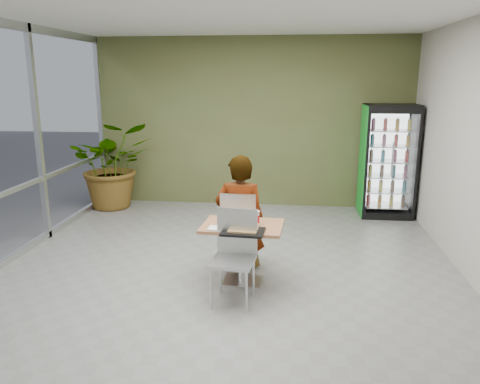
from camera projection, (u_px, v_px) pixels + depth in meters
name	position (u px, v px, depth m)	size (l,w,h in m)	color
ground	(226.00, 277.00, 5.92)	(7.00, 7.00, 0.00)	gray
room_envelope	(225.00, 152.00, 5.53)	(6.00, 7.00, 3.20)	beige
dining_table	(243.00, 242.00, 5.62)	(0.99, 0.72, 0.75)	#AB7349
chair_far	(239.00, 224.00, 6.07)	(0.47, 0.48, 1.03)	#B8BBBE
chair_near	(235.00, 248.00, 5.20)	(0.50, 0.51, 1.04)	#B8BBBE
seated_woman	(240.00, 223.00, 6.12)	(0.67, 0.43, 1.80)	black
pizza_plate	(245.00, 221.00, 5.64)	(0.28, 0.23, 0.03)	white
soda_cup	(255.00, 218.00, 5.53)	(0.10, 0.10, 0.17)	white
napkin_stack	(215.00, 229.00, 5.39)	(0.16, 0.16, 0.02)	white
cafeteria_tray	(243.00, 232.00, 5.26)	(0.48, 0.35, 0.03)	black
beverage_fridge	(388.00, 161.00, 8.32)	(0.92, 0.71, 2.00)	black
potted_plant	(113.00, 165.00, 8.92)	(1.49, 1.28, 1.65)	#2E692A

